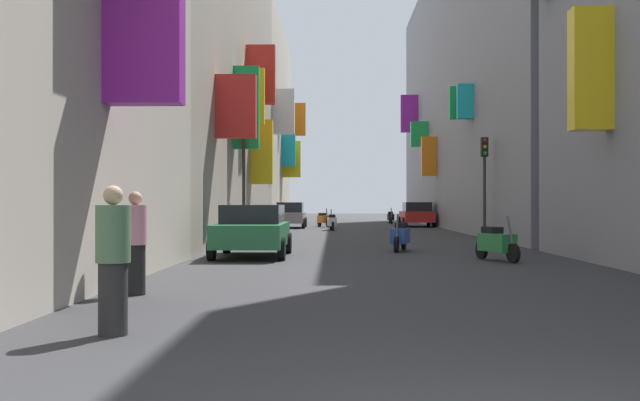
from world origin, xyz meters
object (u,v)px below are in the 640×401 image
scooter_green (496,243)px  traffic_light_far_corner (244,156)px  scooter_orange (323,219)px  scooter_white (332,222)px  parked_car_green (253,229)px  pedestrian_crossing (113,261)px  scooter_black (391,217)px  pedestrian_near_left (135,244)px  scooter_blue (400,236)px  parked_car_red (417,214)px  traffic_light_near_corner (484,170)px  parked_car_grey (290,215)px

scooter_green → traffic_light_far_corner: bearing=131.2°
scooter_orange → scooter_white: bearing=-85.0°
parked_car_green → pedestrian_crossing: 12.01m
scooter_green → traffic_light_far_corner: traffic_light_far_corner is taller
scooter_white → scooter_black: bearing=72.9°
parked_car_green → pedestrian_crossing: (-0.22, -12.01, 0.08)m
scooter_white → pedestrian_crossing: pedestrian_crossing is taller
pedestrian_crossing → pedestrian_near_left: size_ratio=1.01×
scooter_blue → traffic_light_far_corner: 7.54m
parked_car_green → pedestrian_crossing: size_ratio=2.47×
parked_car_green → scooter_white: (2.11, 19.45, -0.28)m
traffic_light_far_corner → pedestrian_near_left: bearing=-89.4°
parked_car_green → scooter_blue: bearing=30.3°
scooter_blue → parked_car_red: bearing=82.4°
scooter_black → scooter_blue: 30.58m
pedestrian_crossing → scooter_black: bearing=81.8°
scooter_blue → pedestrian_near_left: bearing=-115.3°
parked_car_red → traffic_light_near_corner: traffic_light_near_corner is taller
traffic_light_near_corner → parked_car_red: bearing=92.3°
parked_car_green → parked_car_red: bearing=74.2°
scooter_blue → scooter_green: bearing=-62.1°
scooter_white → pedestrian_crossing: (-2.32, -31.45, 0.36)m
scooter_blue → traffic_light_near_corner: bearing=58.4°
parked_car_green → scooter_orange: size_ratio=2.22×
scooter_black → scooter_orange: size_ratio=1.00×
parked_car_grey → scooter_green: bearing=-75.1°
scooter_green → scooter_black: bearing=90.0°
parked_car_red → scooter_white: (-5.25, -6.52, -0.33)m
parked_car_grey → scooter_black: bearing=54.4°
parked_car_red → scooter_white: 8.38m
scooter_black → traffic_light_far_corner: bearing=-105.9°
parked_car_red → scooter_orange: parked_car_red is taller
scooter_white → traffic_light_far_corner: traffic_light_far_corner is taller
scooter_green → scooter_white: bearing=101.4°
parked_car_green → scooter_orange: parked_car_green is taller
parked_car_red → traffic_light_far_corner: 20.87m
parked_car_grey → scooter_black: 11.43m
scooter_green → pedestrian_crossing: size_ratio=1.14×
pedestrian_near_left → scooter_blue: bearing=64.7°
pedestrian_crossing → traffic_light_far_corner: 19.21m
parked_car_grey → scooter_green: (6.67, -25.11, -0.32)m
parked_car_grey → scooter_orange: size_ratio=2.27×
scooter_green → traffic_light_near_corner: traffic_light_near_corner is taller
scooter_black → scooter_orange: (-4.71, -7.43, 0.00)m
parked_car_red → pedestrian_crossing: (-7.57, -37.97, 0.03)m
scooter_black → parked_car_green: bearing=-100.8°
parked_car_red → scooter_white: bearing=-128.8°
scooter_white → pedestrian_near_left: pedestrian_near_left is taller
parked_car_grey → scooter_blue: size_ratio=2.15×
parked_car_green → scooter_green: parked_car_green is taller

